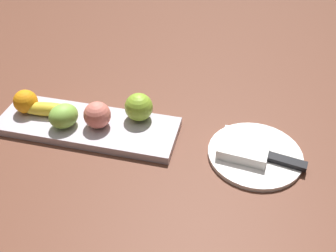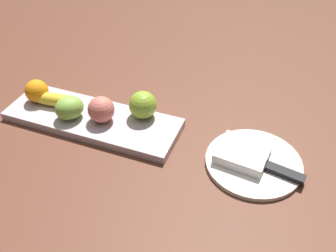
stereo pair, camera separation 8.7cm
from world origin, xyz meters
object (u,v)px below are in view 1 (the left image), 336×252
(grape_bunch, at_px, (64,116))
(knife, at_px, (279,160))
(fruit_tray, at_px, (88,126))
(orange_near_apple, at_px, (26,102))
(banana, at_px, (47,109))
(dinner_plate, at_px, (255,154))
(peach, at_px, (97,115))
(folded_napkin, at_px, (244,147))
(apple, at_px, (139,107))

(grape_bunch, distance_m, knife, 0.52)
(fruit_tray, bearing_deg, orange_near_apple, -3.11)
(banana, height_order, dinner_plate, banana)
(orange_near_apple, height_order, dinner_plate, orange_near_apple)
(peach, distance_m, folded_napkin, 0.36)
(orange_near_apple, bearing_deg, folded_napkin, 179.06)
(dinner_plate, bearing_deg, knife, 163.68)
(fruit_tray, relative_size, orange_near_apple, 7.47)
(orange_near_apple, xyz_separation_m, grape_bunch, (-0.12, 0.03, -0.00))
(orange_near_apple, relative_size, grape_bunch, 0.84)
(fruit_tray, distance_m, orange_near_apple, 0.17)
(orange_near_apple, height_order, peach, peach)
(peach, distance_m, knife, 0.44)
(grape_bunch, bearing_deg, knife, -179.34)
(apple, xyz_separation_m, knife, (-0.35, 0.06, -0.04))
(apple, xyz_separation_m, folded_napkin, (-0.27, 0.05, -0.03))
(orange_near_apple, xyz_separation_m, knife, (-0.64, 0.02, -0.04))
(apple, xyz_separation_m, dinner_plate, (-0.29, 0.05, -0.05))
(banana, distance_m, grape_bunch, 0.07)
(dinner_plate, distance_m, knife, 0.06)
(orange_near_apple, relative_size, folded_napkin, 0.55)
(orange_near_apple, xyz_separation_m, peach, (-0.20, 0.01, 0.00))
(orange_near_apple, height_order, grape_bunch, orange_near_apple)
(peach, relative_size, dinner_plate, 0.30)
(folded_napkin, xyz_separation_m, knife, (-0.08, 0.02, -0.01))
(apple, bearing_deg, fruit_tray, 21.32)
(orange_near_apple, xyz_separation_m, dinner_plate, (-0.58, 0.01, -0.05))
(orange_near_apple, bearing_deg, knife, 177.77)
(dinner_plate, bearing_deg, peach, 0.52)
(grape_bunch, xyz_separation_m, folded_napkin, (-0.44, -0.02, -0.03))
(fruit_tray, distance_m, peach, 0.05)
(banana, height_order, knife, banana)
(orange_near_apple, bearing_deg, peach, 176.40)
(fruit_tray, distance_m, folded_napkin, 0.39)
(fruit_tray, bearing_deg, peach, 173.94)
(fruit_tray, bearing_deg, folded_napkin, 180.00)
(apple, bearing_deg, banana, 10.03)
(grape_bunch, distance_m, folded_napkin, 0.44)
(apple, height_order, orange_near_apple, apple)
(folded_napkin, bearing_deg, peach, 0.56)
(apple, bearing_deg, dinner_plate, 170.79)
(fruit_tray, height_order, folded_napkin, folded_napkin)
(orange_near_apple, bearing_deg, dinner_plate, 179.11)
(orange_near_apple, height_order, folded_napkin, orange_near_apple)
(apple, distance_m, knife, 0.36)
(banana, height_order, folded_napkin, banana)
(apple, relative_size, knife, 0.39)
(peach, distance_m, dinner_plate, 0.39)
(fruit_tray, relative_size, knife, 2.51)
(fruit_tray, distance_m, grape_bunch, 0.07)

